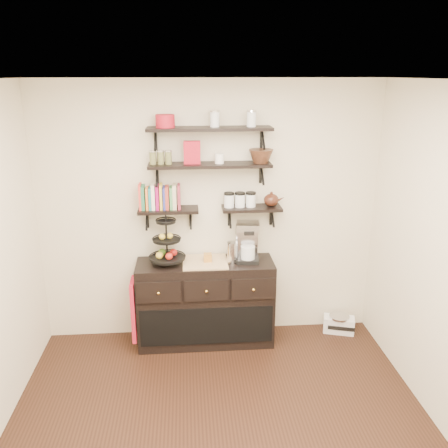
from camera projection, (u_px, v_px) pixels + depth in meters
floor at (223, 445)px, 3.66m from camera, size 3.50×3.50×0.00m
ceiling at (223, 80)px, 2.84m from camera, size 3.50×3.50×0.02m
back_wall at (210, 214)px, 4.91m from camera, size 3.50×0.02×2.70m
shelf_top at (210, 129)px, 4.52m from camera, size 1.20×0.27×0.23m
shelf_mid at (210, 165)px, 4.62m from camera, size 1.20×0.27×0.23m
shelf_low_left at (168, 210)px, 4.74m from camera, size 0.60×0.25×0.23m
shelf_low_right at (252, 209)px, 4.81m from camera, size 0.60×0.25×0.23m
cookbooks at (163, 197)px, 4.69m from camera, size 0.43×0.15×0.26m
glass_canisters at (240, 201)px, 4.77m from camera, size 0.32×0.10×0.13m
sideboard at (206, 302)px, 4.96m from camera, size 1.40×0.50×0.92m
fruit_stand at (167, 247)px, 4.74m from camera, size 0.36×0.36×0.53m
candle at (208, 257)px, 4.80m from camera, size 0.08×0.08×0.08m
coffee_maker at (247, 242)px, 4.82m from camera, size 0.25×0.24×0.42m
thermal_carafe at (232, 252)px, 4.79m from camera, size 0.11×0.11×0.22m
apron at (134, 309)px, 4.80m from camera, size 0.04×0.27×0.64m
radio at (339, 324)px, 5.23m from camera, size 0.36×0.27×0.20m
recipe_box at (192, 152)px, 4.57m from camera, size 0.16×0.06×0.22m
walnut_bowl at (261, 156)px, 4.63m from camera, size 0.24×0.24×0.13m
ramekins at (219, 158)px, 4.61m from camera, size 0.09×0.09×0.10m
teapot at (271, 199)px, 4.79m from camera, size 0.22×0.18×0.15m
red_pot at (165, 121)px, 4.46m from camera, size 0.18×0.18×0.12m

